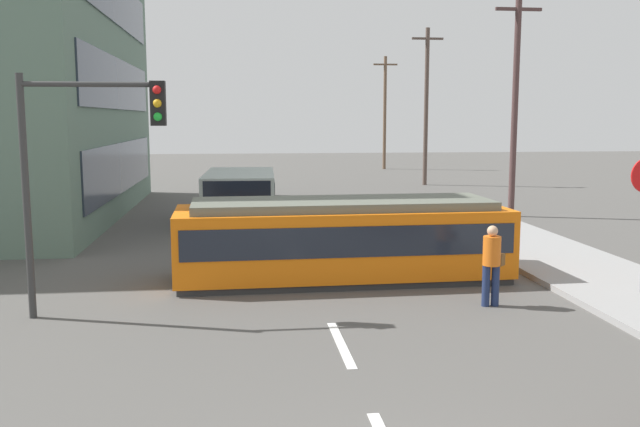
% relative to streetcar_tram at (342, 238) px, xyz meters
% --- Properties ---
extents(ground_plane, '(120.00, 120.00, 0.00)m').
position_rel_streetcar_tram_xyz_m(ground_plane, '(-0.74, -0.76, -0.99)').
color(ground_plane, '#4F4D4A').
extents(lane_stripe_2, '(0.16, 2.40, 0.01)m').
position_rel_streetcar_tram_xyz_m(lane_stripe_2, '(-0.74, -4.76, -0.98)').
color(lane_stripe_2, silver).
rests_on(lane_stripe_2, ground).
extents(lane_stripe_3, '(0.16, 2.40, 0.01)m').
position_rel_streetcar_tram_xyz_m(lane_stripe_3, '(-0.74, 6.00, -0.98)').
color(lane_stripe_3, silver).
rests_on(lane_stripe_3, ground).
extents(lane_stripe_4, '(0.16, 2.40, 0.01)m').
position_rel_streetcar_tram_xyz_m(lane_stripe_4, '(-0.74, 12.00, -0.98)').
color(lane_stripe_4, silver).
rests_on(lane_stripe_4, ground).
extents(streetcar_tram, '(7.86, 2.71, 1.91)m').
position_rel_streetcar_tram_xyz_m(streetcar_tram, '(0.00, 0.00, 0.00)').
color(streetcar_tram, orange).
rests_on(streetcar_tram, ground).
extents(city_bus, '(2.72, 5.52, 1.83)m').
position_rel_streetcar_tram_xyz_m(city_bus, '(-2.38, 9.63, 0.06)').
color(city_bus, '#ACBAB3').
rests_on(city_bus, ground).
extents(pedestrian_crossing, '(0.51, 0.36, 1.67)m').
position_rel_streetcar_tram_xyz_m(pedestrian_crossing, '(2.67, -2.73, -0.04)').
color(pedestrian_crossing, navy).
rests_on(pedestrian_crossing, ground).
extents(traffic_light_mast, '(2.70, 0.33, 4.65)m').
position_rel_streetcar_tram_xyz_m(traffic_light_mast, '(-5.32, -2.50, 2.28)').
color(traffic_light_mast, '#333333').
rests_on(traffic_light_mast, ground).
extents(utility_pole_mid, '(1.80, 0.24, 8.49)m').
position_rel_streetcar_tram_xyz_m(utility_pole_mid, '(8.17, 9.66, 3.44)').
color(utility_pole_mid, '#4D3534').
rests_on(utility_pole_mid, ground).
extents(utility_pole_far, '(1.80, 0.24, 8.85)m').
position_rel_streetcar_tram_xyz_m(utility_pole_far, '(8.26, 22.56, 3.62)').
color(utility_pole_far, brown).
rests_on(utility_pole_far, ground).
extents(utility_pole_distant, '(1.80, 0.24, 8.37)m').
position_rel_streetcar_tram_xyz_m(utility_pole_distant, '(8.57, 35.11, 3.38)').
color(utility_pole_distant, brown).
rests_on(utility_pole_distant, ground).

